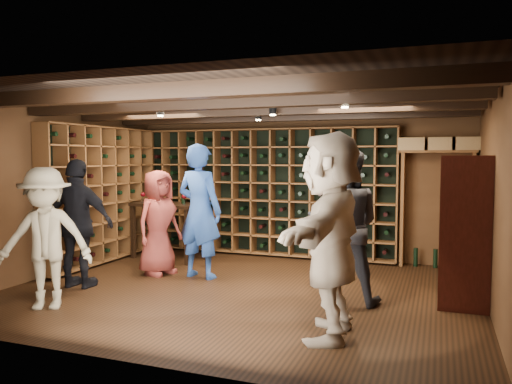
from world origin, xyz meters
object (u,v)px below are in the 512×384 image
(display_cabinet, at_px, (464,235))
(man_blue_shirt, at_px, (200,211))
(tasting_table, at_px, (169,210))
(guest_woman_black, at_px, (78,224))
(guest_khaki, at_px, (45,238))
(guest_beige, at_px, (330,235))
(man_grey_suit, at_px, (344,226))
(guest_red_floral, at_px, (158,222))

(display_cabinet, distance_m, man_blue_shirt, 3.56)
(tasting_table, bearing_deg, display_cabinet, -5.52)
(guest_woman_black, xyz_separation_m, guest_khaki, (0.27, -0.89, -0.05))
(guest_woman_black, relative_size, guest_beige, 0.86)
(man_grey_suit, distance_m, tasting_table, 3.66)
(guest_woman_black, bearing_deg, guest_beige, 164.06)
(man_grey_suit, relative_size, guest_woman_black, 1.08)
(man_blue_shirt, xyz_separation_m, guest_beige, (2.29, -1.73, 0.03))
(display_cabinet, distance_m, guest_beige, 1.95)
(guest_woman_black, distance_m, guest_khaki, 0.93)
(display_cabinet, relative_size, guest_khaki, 1.06)
(guest_woman_black, xyz_separation_m, guest_beige, (3.56, -0.65, 0.14))
(man_grey_suit, xyz_separation_m, tasting_table, (-3.31, 1.55, -0.09))
(display_cabinet, xyz_separation_m, man_grey_suit, (-1.35, -0.28, 0.08))
(man_blue_shirt, distance_m, man_grey_suit, 2.27)
(guest_khaki, bearing_deg, display_cabinet, -5.66)
(guest_woman_black, bearing_deg, man_blue_shirt, -145.30)
(display_cabinet, bearing_deg, tasting_table, 164.67)
(display_cabinet, xyz_separation_m, guest_red_floral, (-4.23, 0.22, -0.07))
(display_cabinet, distance_m, guest_red_floral, 4.23)
(display_cabinet, xyz_separation_m, man_blue_shirt, (-3.55, 0.25, 0.12))
(guest_beige, xyz_separation_m, tasting_table, (-3.40, 2.76, -0.16))
(guest_woman_black, height_order, guest_khaki, guest_woman_black)
(display_cabinet, distance_m, tasting_table, 4.83)
(guest_red_floral, distance_m, tasting_table, 1.14)
(man_grey_suit, xyz_separation_m, guest_khaki, (-3.21, -1.44, -0.11))
(man_grey_suit, xyz_separation_m, guest_beige, (0.08, -1.20, 0.07))
(guest_beige, bearing_deg, guest_woman_black, -102.61)
(guest_beige, distance_m, tasting_table, 4.38)
(guest_beige, bearing_deg, man_grey_suit, -178.26)
(man_grey_suit, xyz_separation_m, guest_woman_black, (-3.48, -0.55, -0.07))
(display_cabinet, height_order, man_blue_shirt, man_blue_shirt)
(display_cabinet, xyz_separation_m, tasting_table, (-4.66, 1.28, -0.01))
(guest_khaki, distance_m, guest_beige, 3.31)
(guest_beige, bearing_deg, display_cabinet, 137.26)
(man_blue_shirt, bearing_deg, guest_woman_black, 49.26)
(guest_red_floral, relative_size, guest_khaki, 0.95)
(man_blue_shirt, xyz_separation_m, tasting_table, (-1.11, 1.03, -0.13))
(man_grey_suit, bearing_deg, tasting_table, -31.31)
(display_cabinet, relative_size, guest_beige, 0.87)
(man_blue_shirt, bearing_deg, guest_red_floral, 11.52)
(man_grey_suit, bearing_deg, guest_khaki, 17.96)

